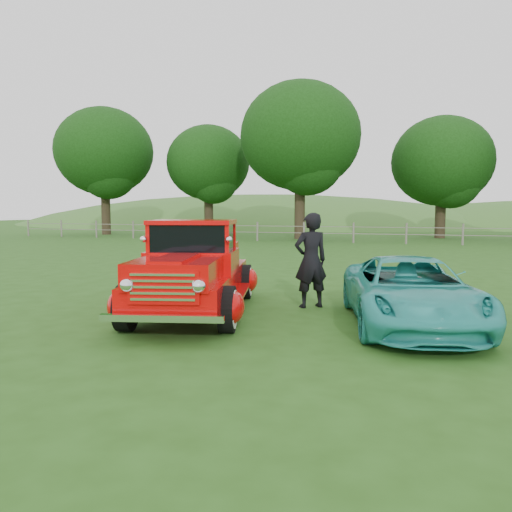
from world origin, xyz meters
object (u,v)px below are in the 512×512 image
(tree_far_west, at_px, (104,152))
(tree_mid_west, at_px, (208,163))
(man, at_px, (311,260))
(teal_sedan, at_px, (410,292))
(red_pickup, at_px, (194,271))
(tree_near_east, at_px, (442,161))
(tree_near_west, at_px, (300,136))

(tree_far_west, bearing_deg, tree_mid_west, 14.04)
(tree_far_west, bearing_deg, man, -47.77)
(tree_far_west, distance_m, teal_sedan, 35.04)
(tree_mid_west, xyz_separation_m, man, (13.79, -26.01, -4.59))
(tree_mid_west, bearing_deg, red_pickup, -66.58)
(tree_near_east, distance_m, red_pickup, 29.05)
(tree_far_west, bearing_deg, tree_near_west, -3.58)
(tree_near_east, xyz_separation_m, teal_sedan, (-1.26, -28.09, -4.66))
(tree_mid_west, distance_m, red_pickup, 30.05)
(tree_mid_west, bearing_deg, tree_near_east, 3.37)
(red_pickup, height_order, teal_sedan, red_pickup)
(tree_mid_west, height_order, red_pickup, tree_mid_west)
(tree_near_east, bearing_deg, teal_sedan, -92.58)
(tree_near_west, height_order, red_pickup, tree_near_west)
(tree_far_west, distance_m, red_pickup, 32.57)
(red_pickup, relative_size, man, 2.75)
(teal_sedan, relative_size, man, 2.20)
(red_pickup, height_order, man, man)
(tree_near_west, bearing_deg, red_pickup, -81.10)
(tree_near_west, distance_m, tree_near_east, 9.97)
(man, bearing_deg, tree_near_west, -112.01)
(tree_mid_west, height_order, man, tree_mid_west)
(tree_far_west, relative_size, red_pickup, 1.89)
(teal_sedan, bearing_deg, tree_mid_west, 106.81)
(tree_far_west, height_order, man, tree_far_west)
(tree_near_west, distance_m, red_pickup, 25.25)
(tree_mid_west, distance_m, teal_sedan, 31.72)
(tree_far_west, xyz_separation_m, man, (21.79, -24.01, -5.53))
(red_pickup, xyz_separation_m, man, (2.00, 1.22, 0.16))
(tree_near_west, height_order, man, tree_near_west)
(tree_near_east, distance_m, teal_sedan, 28.50)
(tree_near_west, bearing_deg, teal_sedan, -72.19)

